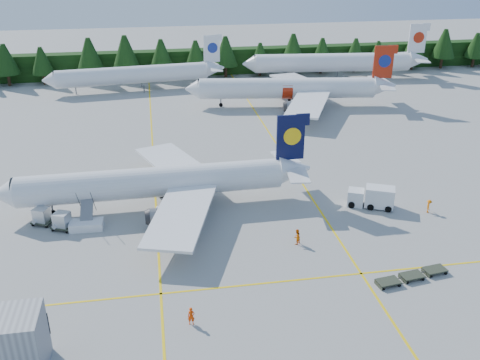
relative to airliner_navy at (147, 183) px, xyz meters
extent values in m
plane|color=#9B9C96|center=(14.85, -12.19, -3.30)|extent=(320.00, 320.00, 0.00)
cube|color=yellow|center=(0.85, 7.81, -3.30)|extent=(0.25, 120.00, 0.01)
cube|color=yellow|center=(20.85, 7.81, -3.30)|extent=(0.25, 120.00, 0.01)
cube|color=yellow|center=(14.85, -18.19, -3.30)|extent=(80.00, 0.25, 0.01)
cube|color=black|center=(14.85, 69.81, -0.30)|extent=(220.00, 4.00, 6.00)
cube|color=#979B9F|center=(-11.15, -26.19, -0.70)|extent=(6.00, 4.00, 5.20)
cylinder|color=white|center=(0.62, 0.01, 0.08)|extent=(31.99, 4.29, 3.76)
cone|color=white|center=(-16.66, -0.28, 0.08)|extent=(2.69, 3.80, 3.76)
cube|color=#060B32|center=(17.99, 0.30, 4.77)|extent=(3.57, 0.39, 5.82)
cube|color=white|center=(3.30, 8.04, -0.49)|extent=(9.90, 15.15, 1.07)
cylinder|color=slate|center=(1.47, 5.47, -1.80)|extent=(3.23, 2.03, 1.97)
cube|color=white|center=(3.57, -7.93, -0.49)|extent=(9.52, 15.12, 1.07)
cylinder|color=slate|center=(1.65, -5.42, -1.80)|extent=(3.23, 2.03, 1.97)
cylinder|color=slate|center=(-11.52, -0.19, -2.51)|extent=(0.23, 0.23, 1.60)
cylinder|color=white|center=(27.64, 39.78, 0.33)|extent=(34.51, 8.73, 4.03)
cone|color=white|center=(9.26, 42.34, 0.33)|extent=(3.35, 4.38, 4.03)
cube|color=#AA200B|center=(46.12, 37.20, 5.37)|extent=(3.84, 0.88, 6.25)
cube|color=white|center=(31.82, 47.85, -0.28)|extent=(8.60, 15.95, 1.14)
cylinder|color=slate|center=(29.44, 45.43, -1.69)|extent=(3.69, 2.57, 2.12)
cube|color=white|center=(29.45, 30.87, -0.28)|extent=(12.05, 16.25, 1.14)
cylinder|color=slate|center=(27.83, 33.85, -1.69)|extent=(3.69, 2.57, 2.12)
cylinder|color=slate|center=(14.73, 41.57, -2.45)|extent=(0.24, 0.24, 1.71)
cylinder|color=white|center=(-2.42, 56.95, 0.12)|extent=(32.59, 7.17, 3.81)
cone|color=white|center=(-19.84, 55.12, 0.12)|extent=(3.05, 4.07, 3.81)
cube|color=white|center=(15.10, 58.79, 4.88)|extent=(3.63, 0.71, 5.90)
cylinder|color=slate|center=(-14.65, 55.66, -2.54)|extent=(0.23, 0.23, 1.52)
cylinder|color=white|center=(43.72, 59.81, 0.55)|extent=(36.62, 7.70, 4.28)
cone|color=white|center=(24.11, 61.66, 0.55)|extent=(3.39, 4.54, 4.28)
cube|color=white|center=(63.42, 57.94, 5.90)|extent=(4.08, 0.76, 6.63)
cylinder|color=slate|center=(29.95, 61.11, -2.45)|extent=(0.26, 0.26, 1.71)
cube|color=white|center=(-7.18, -4.31, -2.81)|extent=(3.84, 2.11, 0.99)
cube|color=slate|center=(-7.12, -2.52, -1.24)|extent=(1.56, 3.63, 2.66)
cube|color=slate|center=(-7.05, -0.73, -0.03)|extent=(1.65, 1.13, 0.11)
cube|color=white|center=(25.69, -3.61, -2.29)|extent=(2.56, 2.56, 2.03)
cube|color=black|center=(25.69, -3.61, -1.80)|extent=(2.25, 2.35, 0.87)
cube|color=white|center=(28.34, -4.80, -1.85)|extent=(4.05, 3.37, 2.51)
cube|color=#353A2A|center=(22.70, -20.45, -2.88)|extent=(2.41, 1.70, 0.13)
cube|color=#353A2A|center=(25.44, -19.87, -2.88)|extent=(2.41, 1.70, 0.13)
cube|color=#353A2A|center=(28.19, -19.30, -2.88)|extent=(2.41, 1.70, 0.13)
cube|color=#353A2A|center=(-12.36, -2.29, -2.89)|extent=(2.81, 2.53, 0.15)
cube|color=silver|center=(-12.36, -2.29, -2.00)|extent=(2.10, 2.08, 1.62)
cube|color=#353A2A|center=(-9.88, -3.92, -2.89)|extent=(2.81, 2.53, 0.15)
cube|color=silver|center=(-9.88, -3.92, -2.00)|extent=(2.10, 2.08, 1.62)
imported|color=#F43F05|center=(3.36, -23.02, -2.46)|extent=(0.66, 0.47, 1.70)
imported|color=orange|center=(15.92, -11.57, -2.41)|extent=(1.11, 1.07, 1.80)
imported|color=orange|center=(33.80, -7.09, -2.46)|extent=(0.72, 0.83, 1.68)
camera|label=1|loc=(1.32, -60.46, 27.60)|focal=40.00mm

